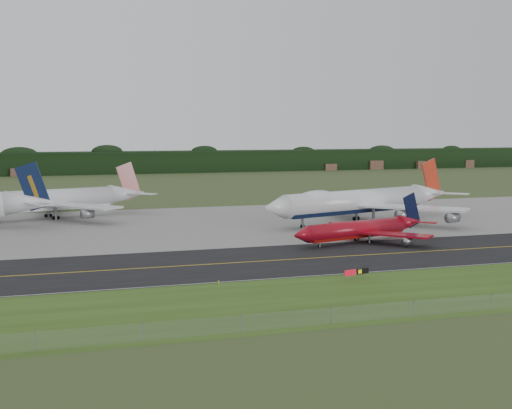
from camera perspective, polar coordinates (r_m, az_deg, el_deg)
The scene contains 14 objects.
ground at distance 142.62m, azimuth 4.87°, elevation -3.97°, with size 600.00×600.00×0.00m, color #3B4D24.
grass_verge at distance 111.77m, azimuth 11.82°, elevation -6.89°, with size 400.00×30.00×0.01m, color #304D16.
taxiway at distance 138.99m, azimuth 5.50°, elevation -4.24°, with size 400.00×32.00×0.02m, color black.
apron at distance 190.16m, azimuth -1.04°, elevation -1.42°, with size 400.00×78.00×0.01m, color gray.
taxiway_centreline at distance 138.99m, azimuth 5.50°, elevation -4.23°, with size 400.00×0.40×0.00m, color yellow.
taxiway_edge_line at distance 125.16m, azimuth 8.31°, elevation -5.42°, with size 400.00×0.25×0.00m, color silver.
perimeter_fence at distance 100.74m, azimuth 15.51°, elevation -7.77°, with size 320.00×0.10×320.00m.
horizon_treeline at distance 407.44m, azimuth -10.09°, elevation 3.27°, with size 700.00×25.00×12.00m.
jet_ba_747 at distance 191.60m, azimuth 8.41°, elevation 0.25°, with size 63.76×51.49×16.43m.
jet_red_737 at distance 158.66m, azimuth 8.53°, elevation -1.97°, with size 36.88×29.33×10.16m.
jet_star_tail at distance 205.17m, azimuth -16.11°, elevation 0.31°, with size 56.19×45.86×15.11m.
taxiway_sign at distance 119.77m, azimuth 8.05°, elevation -5.37°, with size 4.93×1.43×1.68m.
edge_marker_left at distance 115.43m, azimuth -3.00°, elevation -6.23°, with size 0.16×0.16×0.50m, color yellow.
edge_marker_center at distance 124.26m, azimuth 8.54°, elevation -5.40°, with size 0.16×0.16×0.50m, color yellow.
Camera 1 is at (-54.09, -129.60, 24.85)m, focal length 50.00 mm.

